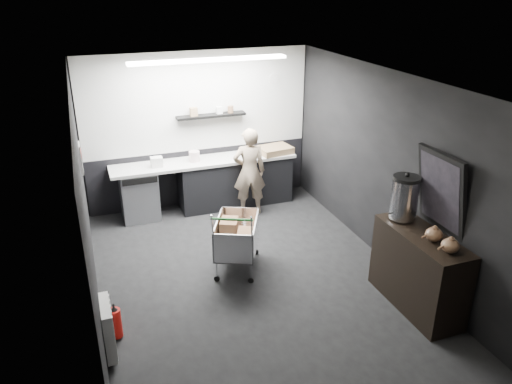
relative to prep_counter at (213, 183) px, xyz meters
name	(u,v)px	position (x,y,z in m)	size (l,w,h in m)	color
floor	(251,278)	(-0.14, -2.42, -0.46)	(5.50, 5.50, 0.00)	black
ceiling	(250,80)	(-0.14, -2.42, 2.24)	(5.50, 5.50, 0.00)	white
wall_back	(199,130)	(-0.14, 0.33, 0.89)	(5.50, 5.50, 0.00)	black
wall_front	(365,314)	(-0.14, -5.17, 0.89)	(5.50, 5.50, 0.00)	black
wall_left	(86,211)	(-2.14, -2.42, 0.89)	(5.50, 5.50, 0.00)	black
wall_right	(386,169)	(1.86, -2.42, 0.89)	(5.50, 5.50, 0.00)	black
kitchen_wall_panel	(198,102)	(-0.14, 0.31, 1.39)	(3.95, 0.02, 1.70)	silver
dado_panel	(201,176)	(-0.14, 0.31, 0.04)	(3.95, 0.02, 1.00)	black
floating_shelf	(211,115)	(0.06, 0.20, 1.16)	(1.20, 0.22, 0.04)	black
wall_clock	(274,79)	(1.26, 0.30, 1.69)	(0.20, 0.20, 0.03)	silver
poster	(81,158)	(-2.12, -1.12, 1.09)	(0.02, 0.30, 0.40)	silver
poster_red_band	(81,153)	(-2.11, -1.12, 1.16)	(0.01, 0.22, 0.10)	red
radiator	(108,328)	(-2.08, -3.32, -0.11)	(0.10, 0.50, 0.60)	silver
ceiling_strip	(209,60)	(-0.14, -0.57, 2.21)	(2.40, 0.20, 0.04)	white
prep_counter	(213,183)	(0.00, 0.00, 0.00)	(3.20, 0.61, 0.90)	black
person	(249,172)	(0.53, -0.45, 0.31)	(0.56, 0.37, 1.53)	beige
shopping_cart	(237,237)	(-0.23, -2.09, 0.02)	(0.90, 1.14, 1.01)	silver
sideboard	(419,260)	(1.61, -3.66, 0.17)	(0.57, 1.33, 1.99)	black
fire_extinguisher	(116,322)	(-1.99, -3.06, -0.24)	(0.13, 0.13, 0.44)	#B4110C
cardboard_box	(275,150)	(1.15, -0.05, 0.50)	(0.57, 0.44, 0.11)	olive
pink_tub	(194,156)	(-0.31, 0.00, 0.53)	(0.18, 0.18, 0.18)	silver
white_container	(157,162)	(-0.96, -0.05, 0.53)	(0.19, 0.15, 0.17)	silver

